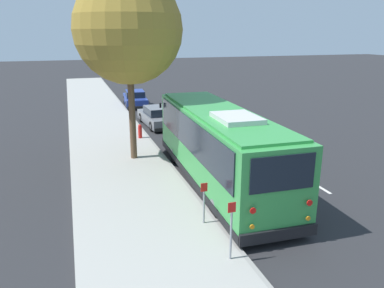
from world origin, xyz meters
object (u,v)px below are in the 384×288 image
(parked_sedan_blue, at_px, (135,99))
(sign_post_far, at_px, (204,203))
(parked_sedan_gray, at_px, (157,117))
(fire_hydrant, at_px, (140,131))
(shuttle_bus, at_px, (218,143))
(sign_post_near, at_px, (231,230))
(street_tree, at_px, (127,22))

(parked_sedan_blue, distance_m, sign_post_far, 21.67)
(parked_sedan_gray, bearing_deg, fire_hydrant, 148.75)
(shuttle_bus, bearing_deg, parked_sedan_gray, 2.58)
(shuttle_bus, relative_size, fire_hydrant, 13.06)
(parked_sedan_gray, bearing_deg, sign_post_near, 170.92)
(sign_post_far, bearing_deg, street_tree, 7.84)
(fire_hydrant, bearing_deg, sign_post_far, -179.68)
(shuttle_bus, relative_size, parked_sedan_gray, 2.30)
(parked_sedan_gray, distance_m, sign_post_near, 16.21)
(sign_post_near, xyz_separation_m, sign_post_far, (2.11, 0.00, -0.15))
(shuttle_bus, relative_size, parked_sedan_blue, 2.24)
(shuttle_bus, bearing_deg, fire_hydrant, 16.16)
(parked_sedan_gray, bearing_deg, parked_sedan_blue, -1.88)
(sign_post_near, relative_size, sign_post_far, 1.21)
(parked_sedan_gray, distance_m, fire_hydrant, 3.72)
(street_tree, bearing_deg, parked_sedan_gray, -22.25)
(parked_sedan_gray, xyz_separation_m, street_tree, (-6.63, 2.71, 5.90))
(street_tree, bearing_deg, fire_hydrant, -15.92)
(parked_sedan_blue, relative_size, sign_post_near, 2.84)
(parked_sedan_gray, distance_m, parked_sedan_blue, 7.61)
(fire_hydrant, bearing_deg, street_tree, 164.08)
(street_tree, height_order, sign_post_far, street_tree)
(sign_post_near, height_order, fire_hydrant, sign_post_near)
(sign_post_near, bearing_deg, sign_post_far, 0.00)
(street_tree, relative_size, sign_post_near, 5.52)
(parked_sedan_blue, height_order, sign_post_far, sign_post_far)
(shuttle_bus, xyz_separation_m, sign_post_far, (-3.33, 1.81, -0.87))
(parked_sedan_blue, xyz_separation_m, street_tree, (-14.24, 2.56, 5.88))
(sign_post_near, xyz_separation_m, fire_hydrant, (12.83, 0.06, -0.45))
(shuttle_bus, bearing_deg, sign_post_far, 153.48)
(street_tree, bearing_deg, sign_post_far, -172.16)
(shuttle_bus, height_order, fire_hydrant, shuttle_bus)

